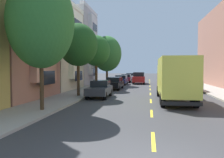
% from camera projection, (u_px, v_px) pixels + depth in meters
% --- Properties ---
extents(ground_plane, '(160.00, 160.00, 0.00)m').
position_uv_depth(ground_plane, '(150.00, 85.00, 35.73)').
color(ground_plane, '#38383A').
extents(sidewalk_left, '(3.20, 120.00, 0.14)m').
position_uv_depth(sidewalk_left, '(103.00, 85.00, 34.89)').
color(sidewalk_left, '#A39E93').
rests_on(sidewalk_left, ground_plane).
extents(sidewalk_right, '(3.20, 120.00, 0.14)m').
position_uv_depth(sidewalk_right, '(200.00, 86.00, 32.62)').
color(sidewalk_right, '#A39E93').
rests_on(sidewalk_right, ground_plane).
extents(lane_centerline_dashes, '(0.14, 47.20, 0.01)m').
position_uv_depth(lane_centerline_dashes, '(150.00, 88.00, 30.31)').
color(lane_centerline_dashes, yellow).
rests_on(lane_centerline_dashes, ground_plane).
extents(townhouse_third_cream, '(12.24, 7.92, 10.03)m').
position_uv_depth(townhouse_third_cream, '(28.00, 50.00, 27.05)').
color(townhouse_third_cream, beige).
rests_on(townhouse_third_cream, ground_plane).
extents(townhouse_fourth_dove_grey, '(12.06, 7.92, 11.54)m').
position_uv_depth(townhouse_fourth_dove_grey, '(56.00, 49.00, 35.01)').
color(townhouse_fourth_dove_grey, '#A8A8AD').
rests_on(townhouse_fourth_dove_grey, ground_plane).
extents(street_tree_nearest, '(3.88, 3.88, 7.85)m').
position_uv_depth(street_tree_nearest, '(41.00, 22.00, 13.23)').
color(street_tree_nearest, '#47331E').
rests_on(street_tree_nearest, sidewalk_left).
extents(street_tree_second, '(3.46, 3.46, 6.43)m').
position_uv_depth(street_tree_second, '(78.00, 45.00, 20.23)').
color(street_tree_second, '#47331E').
rests_on(street_tree_second, sidewalk_left).
extents(street_tree_third, '(3.32, 3.32, 6.37)m').
position_uv_depth(street_tree_third, '(96.00, 51.00, 27.19)').
color(street_tree_third, '#47331E').
rests_on(street_tree_third, sidewalk_left).
extents(street_tree_farthest, '(4.37, 4.37, 7.28)m').
position_uv_depth(street_tree_farthest, '(107.00, 54.00, 34.15)').
color(street_tree_farthest, '#47331E').
rests_on(street_tree_farthest, sidewalk_left).
extents(delivery_box_truck, '(2.45, 7.99, 3.36)m').
position_uv_depth(delivery_box_truck, '(175.00, 77.00, 17.40)').
color(delivery_box_truck, '#D8D84C').
rests_on(delivery_box_truck, ground_plane).
extents(parked_wagon_silver, '(1.94, 4.75, 1.50)m').
position_uv_depth(parked_wagon_silver, '(130.00, 76.00, 51.86)').
color(parked_wagon_silver, '#B2B5BA').
rests_on(parked_wagon_silver, ground_plane).
extents(parked_wagon_burgundy, '(1.87, 4.72, 1.50)m').
position_uv_depth(parked_wagon_burgundy, '(126.00, 78.00, 42.35)').
color(parked_wagon_burgundy, maroon).
rests_on(parked_wagon_burgundy, ground_plane).
extents(parked_wagon_black, '(1.95, 4.75, 1.50)m').
position_uv_depth(parked_wagon_black, '(114.00, 83.00, 28.07)').
color(parked_wagon_black, black).
rests_on(parked_wagon_black, ground_plane).
extents(parked_suv_forest, '(2.02, 4.83, 1.93)m').
position_uv_depth(parked_suv_forest, '(178.00, 78.00, 36.42)').
color(parked_suv_forest, '#194C28').
rests_on(parked_suv_forest, ground_plane).
extents(parked_suv_champagne, '(1.97, 4.81, 1.93)m').
position_uv_depth(parked_suv_champagne, '(190.00, 82.00, 25.69)').
color(parked_suv_champagne, tan).
rests_on(parked_suv_champagne, ground_plane).
extents(parked_wagon_navy, '(1.85, 4.71, 1.50)m').
position_uv_depth(parked_wagon_navy, '(121.00, 80.00, 35.97)').
color(parked_wagon_navy, navy).
rests_on(parked_wagon_navy, ground_plane).
extents(parked_hatchback_charcoal, '(1.77, 4.01, 1.50)m').
position_uv_depth(parked_hatchback_charcoal, '(100.00, 89.00, 20.14)').
color(parked_hatchback_charcoal, '#333338').
rests_on(parked_hatchback_charcoal, ground_plane).
extents(parked_wagon_orange, '(1.95, 4.75, 1.50)m').
position_uv_depth(parked_wagon_orange, '(172.00, 78.00, 43.75)').
color(parked_wagon_orange, orange).
rests_on(parked_wagon_orange, ground_plane).
extents(moving_red_sedan, '(1.95, 4.80, 1.93)m').
position_uv_depth(moving_red_sedan, '(139.00, 78.00, 38.14)').
color(moving_red_sedan, '#AD1E1E').
rests_on(moving_red_sedan, ground_plane).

